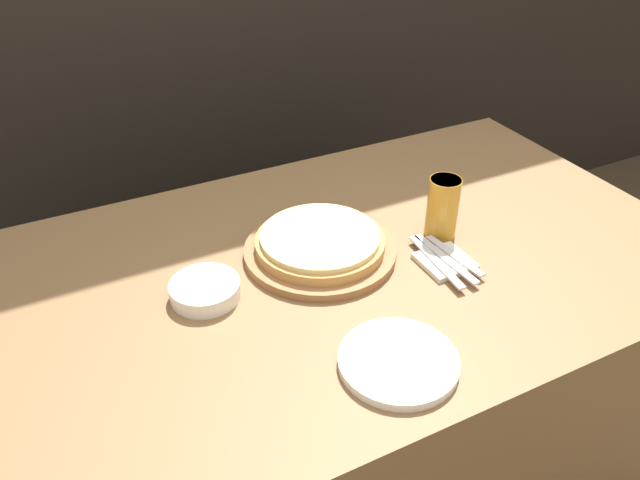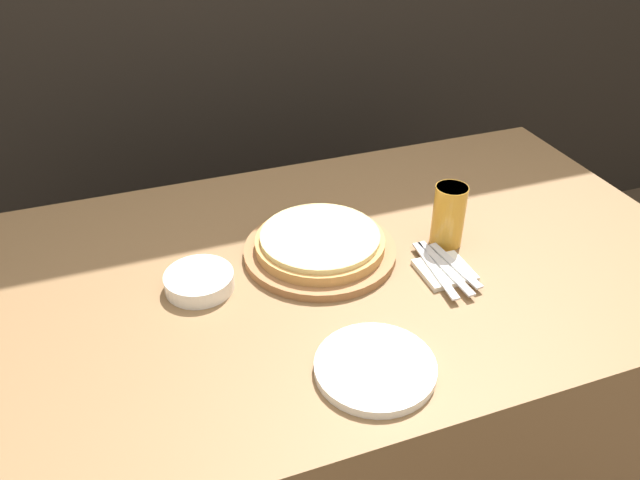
# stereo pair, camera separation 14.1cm
# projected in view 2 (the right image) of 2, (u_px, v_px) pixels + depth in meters

# --- Properties ---
(ground_plane) EXTENTS (12.00, 12.00, 0.00)m
(ground_plane) POSITION_uv_depth(u_px,v_px,m) (347.00, 467.00, 1.85)
(ground_plane) COLOR #473828
(dining_table) EXTENTS (1.58, 0.98, 0.76)m
(dining_table) POSITION_uv_depth(u_px,v_px,m) (350.00, 376.00, 1.63)
(dining_table) COLOR olive
(dining_table) RESTS_ON ground_plane
(pizza_on_board) EXTENTS (0.35, 0.35, 0.06)m
(pizza_on_board) POSITION_uv_depth(u_px,v_px,m) (320.00, 245.00, 1.42)
(pizza_on_board) COLOR #99663D
(pizza_on_board) RESTS_ON dining_table
(beer_glass) EXTENTS (0.07, 0.07, 0.15)m
(beer_glass) POSITION_uv_depth(u_px,v_px,m) (449.00, 213.00, 1.43)
(beer_glass) COLOR gold
(beer_glass) RESTS_ON dining_table
(dinner_plate) EXTENTS (0.22, 0.22, 0.02)m
(dinner_plate) POSITION_uv_depth(u_px,v_px,m) (375.00, 368.00, 1.13)
(dinner_plate) COLOR white
(dinner_plate) RESTS_ON dining_table
(side_bowl) EXTENTS (0.15, 0.15, 0.04)m
(side_bowl) POSITION_uv_depth(u_px,v_px,m) (199.00, 281.00, 1.32)
(side_bowl) COLOR white
(side_bowl) RESTS_ON dining_table
(napkin_stack) EXTENTS (0.11, 0.11, 0.01)m
(napkin_stack) POSITION_uv_depth(u_px,v_px,m) (445.00, 270.00, 1.37)
(napkin_stack) COLOR silver
(napkin_stack) RESTS_ON dining_table
(fork) EXTENTS (0.03, 0.21, 0.00)m
(fork) POSITION_uv_depth(u_px,v_px,m) (435.00, 270.00, 1.36)
(fork) COLOR silver
(fork) RESTS_ON napkin_stack
(dinner_knife) EXTENTS (0.03, 0.21, 0.00)m
(dinner_knife) POSITION_uv_depth(u_px,v_px,m) (445.00, 267.00, 1.37)
(dinner_knife) COLOR silver
(dinner_knife) RESTS_ON napkin_stack
(spoon) EXTENTS (0.03, 0.18, 0.00)m
(spoon) POSITION_uv_depth(u_px,v_px,m) (455.00, 265.00, 1.37)
(spoon) COLOR silver
(spoon) RESTS_ON napkin_stack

